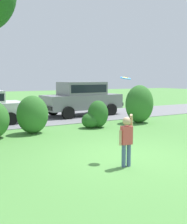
# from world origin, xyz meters

# --- Properties ---
(ground_plane) EXTENTS (80.00, 80.00, 0.00)m
(ground_plane) POSITION_xyz_m (0.00, 0.00, 0.00)
(ground_plane) COLOR #518E42
(driveway_strip) EXTENTS (28.00, 4.40, 0.02)m
(driveway_strip) POSITION_xyz_m (0.00, 7.70, 0.01)
(driveway_strip) COLOR slate
(driveway_strip) RESTS_ON ground
(shrub_centre) EXTENTS (1.22, 1.00, 1.47)m
(shrub_centre) POSITION_xyz_m (-1.19, 4.34, 0.73)
(shrub_centre) COLOR #33702B
(shrub_centre) RESTS_ON ground
(shrub_centre_right) EXTENTS (1.21, 0.82, 1.17)m
(shrub_centre_right) POSITION_xyz_m (1.56, 4.21, 0.51)
(shrub_centre_right) COLOR #286023
(shrub_centre_right) RESTS_ON ground
(shrub_far_end) EXTENTS (1.42, 1.18, 1.80)m
(shrub_far_end) POSITION_xyz_m (4.05, 4.31, 0.90)
(shrub_far_end) COLOR #33702B
(shrub_far_end) RESTS_ON ground
(parked_suv) EXTENTS (4.79, 2.30, 1.92)m
(parked_suv) POSITION_xyz_m (2.85, 7.98, 1.08)
(parked_suv) COLOR gray
(parked_suv) RESTS_ON ground
(child_thrower) EXTENTS (0.46, 0.24, 1.29)m
(child_thrower) POSITION_xyz_m (-0.48, -0.72, 0.72)
(child_thrower) COLOR #4C608C
(child_thrower) RESTS_ON ground
(frisbee) EXTENTS (0.28, 0.28, 0.09)m
(frisbee) POSITION_xyz_m (-0.05, -0.07, 2.12)
(frisbee) COLOR #337FDB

